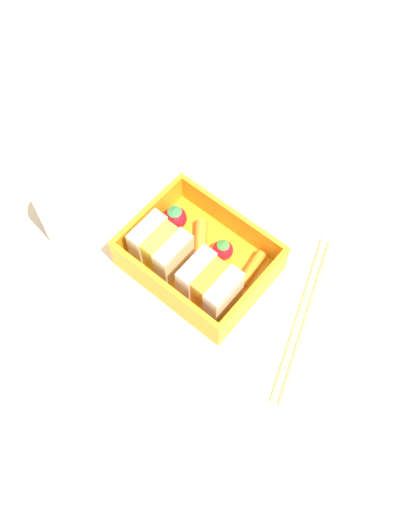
% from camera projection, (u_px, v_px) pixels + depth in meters
% --- Properties ---
extents(ground_plane, '(1.20, 1.20, 0.02)m').
position_uv_depth(ground_plane, '(199.00, 270.00, 0.72)').
color(ground_plane, beige).
extents(bento_tray, '(0.17, 0.13, 0.01)m').
position_uv_depth(bento_tray, '(199.00, 264.00, 0.70)').
color(bento_tray, orange).
rests_on(bento_tray, ground_plane).
extents(bento_rim, '(0.17, 0.13, 0.04)m').
position_uv_depth(bento_rim, '(199.00, 254.00, 0.68)').
color(bento_rim, orange).
rests_on(bento_rim, bento_tray).
extents(sandwich_left, '(0.06, 0.05, 0.05)m').
position_uv_depth(sandwich_left, '(210.00, 285.00, 0.65)').
color(sandwich_left, beige).
rests_on(sandwich_left, bento_tray).
extents(sandwich_center_left, '(0.06, 0.05, 0.05)m').
position_uv_depth(sandwich_center_left, '(161.00, 248.00, 0.67)').
color(sandwich_center_left, '#DBBB7D').
rests_on(sandwich_center_left, bento_tray).
extents(carrot_stick_left, '(0.02, 0.05, 0.01)m').
position_uv_depth(carrot_stick_left, '(251.00, 268.00, 0.69)').
color(carrot_stick_left, orange).
rests_on(carrot_stick_left, bento_tray).
extents(strawberry_far_left, '(0.03, 0.03, 0.03)m').
position_uv_depth(strawberry_far_left, '(223.00, 250.00, 0.69)').
color(strawberry_far_left, red).
rests_on(strawberry_far_left, bento_tray).
extents(carrot_stick_far_left, '(0.04, 0.05, 0.02)m').
position_uv_depth(carrot_stick_far_left, '(201.00, 239.00, 0.70)').
color(carrot_stick_far_left, orange).
rests_on(carrot_stick_far_left, bento_tray).
extents(strawberry_left, '(0.03, 0.03, 0.04)m').
position_uv_depth(strawberry_left, '(175.00, 218.00, 0.71)').
color(strawberry_left, red).
rests_on(strawberry_left, bento_tray).
extents(chopstick_pair, '(0.09, 0.21, 0.01)m').
position_uv_depth(chopstick_pair, '(303.00, 316.00, 0.67)').
color(chopstick_pair, tan).
rests_on(chopstick_pair, ground_plane).
extents(drinking_glass, '(0.05, 0.05, 0.09)m').
position_uv_depth(drinking_glass, '(62.00, 213.00, 0.69)').
color(drinking_glass, white).
rests_on(drinking_glass, ground_plane).
extents(folded_napkin, '(0.19, 0.17, 0.00)m').
position_uv_depth(folded_napkin, '(259.00, 180.00, 0.77)').
color(folded_napkin, silver).
rests_on(folded_napkin, ground_plane).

